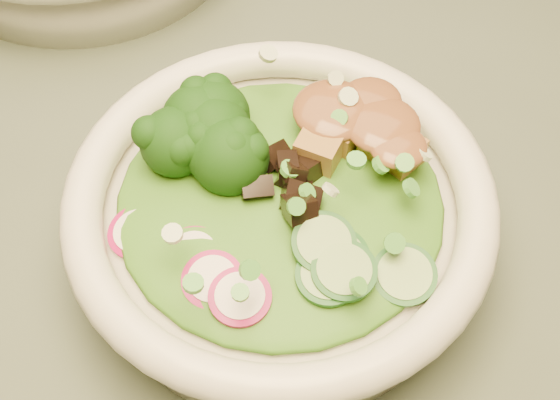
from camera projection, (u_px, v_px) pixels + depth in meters
The scene contains 9 objects.
salad_bowl at pixel (280, 218), 0.45m from camera, with size 0.24×0.24×0.07m.
lettuce_bed at pixel (280, 199), 0.44m from camera, with size 0.18×0.18×0.02m, color #2A5C13.
broccoli_florets at pixel (207, 131), 0.45m from camera, with size 0.07×0.06×0.04m, color black, non-canonical shape.
radish_slices at pixel (203, 266), 0.41m from camera, with size 0.10×0.04×0.02m, color #960B4B, non-canonical shape.
cucumber_slices at pixel (360, 254), 0.40m from camera, with size 0.06×0.06×0.03m, color #7EA65C, non-canonical shape.
mushroom_heap at pixel (294, 175), 0.43m from camera, with size 0.06×0.06×0.04m, color black, non-canonical shape.
tofu_cubes at pixel (351, 132), 0.45m from camera, with size 0.08×0.05×0.03m, color olive, non-canonical shape.
peanut_sauce at pixel (353, 119), 0.44m from camera, with size 0.06×0.05×0.01m, color brown.
scallion_garnish at pixel (280, 176), 0.42m from camera, with size 0.17×0.17×0.02m, color green, non-canonical shape.
Camera 1 is at (0.00, -0.21, 1.16)m, focal length 50.00 mm.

